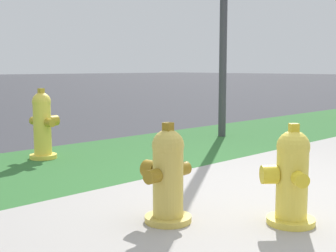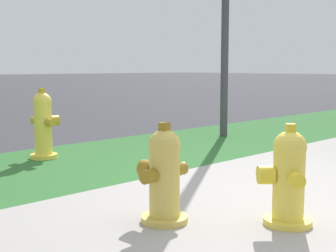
{
  "view_description": "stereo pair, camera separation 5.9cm",
  "coord_description": "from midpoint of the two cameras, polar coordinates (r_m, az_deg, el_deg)",
  "views": [
    {
      "loc": [
        -3.14,
        -1.9,
        1.02
      ],
      "look_at": [
        0.29,
        1.62,
        0.4
      ],
      "focal_mm": 50.0,
      "sensor_mm": 36.0,
      "label": 1
    },
    {
      "loc": [
        -3.1,
        -1.94,
        1.02
      ],
      "look_at": [
        0.29,
        1.62,
        0.4
      ],
      "focal_mm": 50.0,
      "sensor_mm": 36.0,
      "label": 2
    }
  ],
  "objects": [
    {
      "name": "fire_hydrant_mid_block",
      "position": [
        3.06,
        0.04,
        -6.12
      ],
      "size": [
        0.39,
        0.36,
        0.67
      ],
      "rotation": [
        0.0,
        0.0,
        0.07
      ],
      "color": "gold",
      "rests_on": "ground"
    },
    {
      "name": "grass_verge",
      "position": [
        5.35,
        -7.01,
        -3.8
      ],
      "size": [
        18.0,
        2.16,
        0.01
      ],
      "primitive_type": "cube",
      "color": "#2D662D",
      "rests_on": "ground"
    },
    {
      "name": "fire_hydrant_near_corner",
      "position": [
        3.11,
        14.94,
        -6.16
      ],
      "size": [
        0.35,
        0.35,
        0.67
      ],
      "rotation": [
        0.0,
        0.0,
        0.87
      ],
      "color": "yellow",
      "rests_on": "ground"
    },
    {
      "name": "fire_hydrant_far_end",
      "position": [
        5.39,
        -14.65,
        0.14
      ],
      "size": [
        0.35,
        0.38,
        0.79
      ],
      "rotation": [
        0.0,
        0.0,
        4.81
      ],
      "color": "yellow",
      "rests_on": "ground"
    },
    {
      "name": "sidewalk_pavement",
      "position": [
        3.8,
        14.45,
        -8.54
      ],
      "size": [
        18.0,
        2.46,
        0.01
      ],
      "primitive_type": "cube",
      "color": "#9E9993",
      "rests_on": "ground"
    },
    {
      "name": "ground_plane",
      "position": [
        3.8,
        14.45,
        -8.61
      ],
      "size": [
        120.0,
        120.0,
        0.0
      ],
      "primitive_type": "plane",
      "color": "#38383D"
    }
  ]
}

